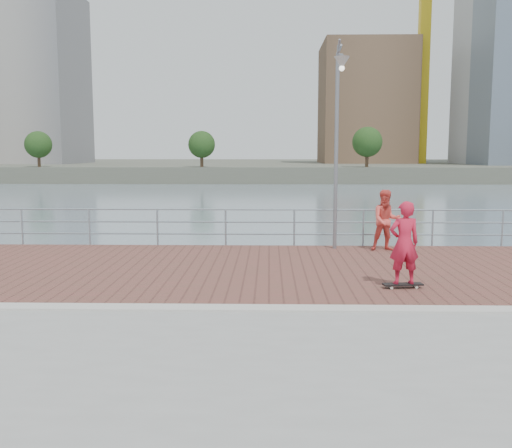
{
  "coord_description": "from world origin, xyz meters",
  "views": [
    {
      "loc": [
        0.28,
        -9.88,
        2.81
      ],
      "look_at": [
        0.0,
        2.0,
        1.3
      ],
      "focal_mm": 40.0,
      "sensor_mm": 36.0,
      "label": 1
    }
  ],
  "objects_px": {
    "guardrail": "(260,223)",
    "street_lamp": "(339,109)",
    "skateboarder": "(404,243)",
    "bystander": "(386,220)"
  },
  "relations": [
    {
      "from": "guardrail",
      "to": "street_lamp",
      "type": "distance_m",
      "value": 4.04
    },
    {
      "from": "guardrail",
      "to": "skateboarder",
      "type": "xyz_separation_m",
      "value": [
        3.04,
        -5.33,
        0.27
      ]
    },
    {
      "from": "skateboarder",
      "to": "guardrail",
      "type": "bearing_deg",
      "value": -67.12
    },
    {
      "from": "guardrail",
      "to": "bystander",
      "type": "relative_size",
      "value": 22.62
    },
    {
      "from": "guardrail",
      "to": "skateboarder",
      "type": "bearing_deg",
      "value": -60.36
    },
    {
      "from": "bystander",
      "to": "guardrail",
      "type": "bearing_deg",
      "value": 166.32
    },
    {
      "from": "guardrail",
      "to": "street_lamp",
      "type": "xyz_separation_m",
      "value": [
        2.18,
        -0.91,
        3.27
      ]
    },
    {
      "from": "guardrail",
      "to": "street_lamp",
      "type": "bearing_deg",
      "value": -22.62
    },
    {
      "from": "guardrail",
      "to": "skateboarder",
      "type": "relative_size",
      "value": 22.82
    },
    {
      "from": "street_lamp",
      "to": "bystander",
      "type": "xyz_separation_m",
      "value": [
        1.41,
        0.09,
        -3.08
      ]
    }
  ]
}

